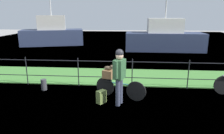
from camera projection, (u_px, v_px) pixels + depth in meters
ground_plane at (97, 110)px, 5.71m from camera, size 60.00×60.00×0.00m
grass_strip at (108, 76)px, 8.82m from camera, size 27.00×2.40×0.03m
harbor_water at (119, 45)px, 17.92m from camera, size 30.00×30.00×0.00m
iron_fence at (105, 70)px, 7.41m from camera, size 18.04×0.04×1.08m
bicycle_main at (120, 88)px, 6.48m from camera, size 1.62×0.61×0.63m
wooden_crate at (108, 74)px, 6.53m from camera, size 0.41×0.38×0.26m
terrier_dog at (109, 68)px, 6.47m from camera, size 0.32×0.23×0.18m
cyclist_person at (119, 72)px, 5.85m from camera, size 0.38×0.51×1.68m
backpack_on_paving at (101, 97)px, 6.13m from camera, size 0.32×0.33×0.40m
mooring_bollard at (44, 85)px, 7.21m from camera, size 0.20×0.20×0.39m
moored_boat_near at (164, 38)px, 15.01m from camera, size 5.67×2.11×3.96m
moored_boat_mid at (52, 34)px, 17.78m from camera, size 5.57×3.39×4.16m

